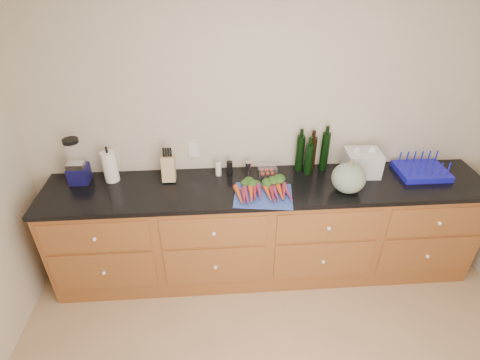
{
  "coord_description": "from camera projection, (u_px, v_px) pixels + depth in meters",
  "views": [
    {
      "loc": [
        -0.4,
        -1.23,
        2.62
      ],
      "look_at": [
        -0.23,
        1.2,
        1.06
      ],
      "focal_mm": 28.0,
      "sensor_mm": 36.0,
      "label": 1
    }
  ],
  "objects": [
    {
      "name": "cabinets",
      "position": [
        265.0,
        231.0,
        3.31
      ],
      "size": [
        3.6,
        0.64,
        0.9
      ],
      "color": "brown",
      "rests_on": "ground"
    },
    {
      "name": "wall_back",
      "position": [
        264.0,
        128.0,
        3.13
      ],
      "size": [
        4.1,
        0.05,
        2.6
      ],
      "primitive_type": "cube",
      "color": "beige",
      "rests_on": "ground"
    },
    {
      "name": "canister_chrome",
      "position": [
        248.0,
        168.0,
        3.16
      ],
      "size": [
        0.05,
        0.05,
        0.11
      ],
      "primitive_type": "cylinder",
      "color": "silver",
      "rests_on": "countertop"
    },
    {
      "name": "tomato_box",
      "position": [
        267.0,
        170.0,
        3.17
      ],
      "size": [
        0.16,
        0.12,
        0.07
      ],
      "primitive_type": "cube",
      "color": "white",
      "rests_on": "countertop"
    },
    {
      "name": "dish_rack",
      "position": [
        422.0,
        170.0,
        3.17
      ],
      "size": [
        0.4,
        0.32,
        0.16
      ],
      "color": "#1615C0",
      "rests_on": "countertop"
    },
    {
      "name": "squash",
      "position": [
        349.0,
        178.0,
        2.91
      ],
      "size": [
        0.27,
        0.27,
        0.24
      ],
      "primitive_type": "ellipsoid",
      "color": "slate",
      "rests_on": "countertop"
    },
    {
      "name": "knife_block",
      "position": [
        169.0,
        168.0,
        3.06
      ],
      "size": [
        0.1,
        0.1,
        0.21
      ],
      "primitive_type": "cube",
      "color": "tan",
      "rests_on": "countertop"
    },
    {
      "name": "paper_towel",
      "position": [
        110.0,
        167.0,
        3.04
      ],
      "size": [
        0.12,
        0.12,
        0.26
      ],
      "primitive_type": "cylinder",
      "color": "white",
      "rests_on": "countertop"
    },
    {
      "name": "blender_appliance",
      "position": [
        76.0,
        164.0,
        3.0
      ],
      "size": [
        0.15,
        0.15,
        0.39
      ],
      "color": "#100E42",
      "rests_on": "countertop"
    },
    {
      "name": "bottles",
      "position": [
        312.0,
        154.0,
        3.16
      ],
      "size": [
        0.28,
        0.14,
        0.34
      ],
      "color": "black",
      "rests_on": "countertop"
    },
    {
      "name": "carrots",
      "position": [
        263.0,
        189.0,
        2.93
      ],
      "size": [
        0.42,
        0.31,
        0.06
      ],
      "color": "#DC4C19",
      "rests_on": "cutting_board"
    },
    {
      "name": "grinder_salt",
      "position": [
        218.0,
        169.0,
        3.15
      ],
      "size": [
        0.05,
        0.05,
        0.11
      ],
      "primitive_type": "cylinder",
      "color": "silver",
      "rests_on": "countertop"
    },
    {
      "name": "cutting_board",
      "position": [
        263.0,
        196.0,
        2.91
      ],
      "size": [
        0.49,
        0.39,
        0.01
      ],
      "primitive_type": "cube",
      "rotation": [
        0.0,
        0.0,
        -0.13
      ],
      "color": "#2A45A7",
      "rests_on": "countertop"
    },
    {
      "name": "grinder_pepper",
      "position": [
        230.0,
        168.0,
        3.15
      ],
      "size": [
        0.05,
        0.05,
        0.12
      ],
      "primitive_type": "cylinder",
      "color": "black",
      "rests_on": "countertop"
    },
    {
      "name": "countertop",
      "position": [
        267.0,
        187.0,
        3.06
      ],
      "size": [
        3.64,
        0.62,
        0.04
      ],
      "primitive_type": "cube",
      "color": "black",
      "rests_on": "cabinets"
    },
    {
      "name": "grocery_bag",
      "position": [
        362.0,
        163.0,
        3.14
      ],
      "size": [
        0.29,
        0.24,
        0.21
      ],
      "primitive_type": null,
      "rotation": [
        0.0,
        0.0,
        -0.04
      ],
      "color": "silver",
      "rests_on": "countertop"
    }
  ]
}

